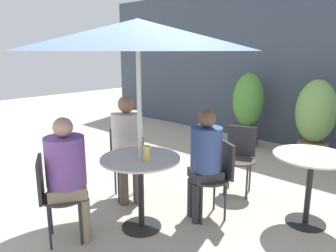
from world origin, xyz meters
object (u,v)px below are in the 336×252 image
at_px(cafe_table_near, 141,174).
at_px(cafe_table_far, 311,171).
at_px(potted_plant_0, 248,107).
at_px(umbrella, 138,35).
at_px(seated_person_2, 68,169).
at_px(seated_person_0, 205,155).
at_px(bistro_chair_0, 217,172).
at_px(beer_glass_1, 141,146).
at_px(beer_glass_0, 147,154).
at_px(bistro_chair_4, 240,153).
at_px(potted_plant_1, 315,117).
at_px(bistro_chair_2, 53,191).
at_px(seated_person_1, 128,140).
at_px(bistro_chair_1, 126,155).

relative_size(cafe_table_near, cafe_table_far, 1.03).
xyz_separation_m(potted_plant_0, umbrella, (0.73, -3.38, 1.17)).
distance_m(cafe_table_near, seated_person_2, 0.70).
bearing_deg(seated_person_0, potted_plant_0, 140.84).
xyz_separation_m(cafe_table_near, bistro_chair_0, (0.41, 0.72, -0.07)).
bearing_deg(seated_person_2, bistro_chair_0, -90.00).
height_order(bistro_chair_0, potted_plant_0, potted_plant_0).
bearing_deg(beer_glass_1, beer_glass_0, -31.24).
height_order(potted_plant_0, umbrella, umbrella).
height_order(cafe_table_near, bistro_chair_4, bistro_chair_4).
height_order(beer_glass_0, potted_plant_1, potted_plant_1).
relative_size(bistro_chair_0, beer_glass_1, 5.34).
height_order(cafe_table_far, umbrella, umbrella).
bearing_deg(bistro_chair_0, cafe_table_far, 62.58).
distance_m(bistro_chair_2, umbrella, 1.64).
xyz_separation_m(seated_person_2, umbrella, (0.34, 0.60, 1.21)).
relative_size(bistro_chair_4, umbrella, 0.38).
xyz_separation_m(cafe_table_near, seated_person_2, (-0.34, -0.60, 0.12)).
height_order(bistro_chair_4, seated_person_1, seated_person_1).
height_order(bistro_chair_2, seated_person_2, seated_person_2).
relative_size(seated_person_1, potted_plant_0, 0.93).
bearing_deg(bistro_chair_4, umbrella, -121.31).
relative_size(bistro_chair_2, potted_plant_1, 0.63).
bearing_deg(bistro_chair_1, potted_plant_0, 29.89).
relative_size(bistro_chair_1, seated_person_0, 0.70).
height_order(seated_person_1, umbrella, umbrella).
distance_m(seated_person_2, beer_glass_0, 0.74).
xyz_separation_m(beer_glass_1, umbrella, (0.11, -0.10, 1.09)).
distance_m(bistro_chair_4, beer_glass_1, 1.45).
relative_size(seated_person_0, seated_person_2, 1.00).
bearing_deg(seated_person_2, cafe_table_far, -100.46).
xyz_separation_m(bistro_chair_0, beer_glass_1, (-0.52, -0.62, 0.32)).
bearing_deg(cafe_table_far, bistro_chair_4, 166.49).
xyz_separation_m(bistro_chair_4, seated_person_2, (-0.59, -2.07, 0.20)).
relative_size(cafe_table_far, seated_person_0, 0.64).
bearing_deg(umbrella, bistro_chair_0, 60.29).
xyz_separation_m(bistro_chair_1, bistro_chair_2, (0.31, -1.14, 0.00)).
bearing_deg(potted_plant_0, umbrella, -77.76).
bearing_deg(bistro_chair_1, cafe_table_near, -90.00).
relative_size(bistro_chair_4, beer_glass_0, 5.32).
height_order(bistro_chair_2, beer_glass_0, beer_glass_0).
distance_m(bistro_chair_1, seated_person_1, 0.27).
bearing_deg(potted_plant_1, bistro_chair_1, -112.77).
distance_m(bistro_chair_0, bistro_chair_2, 1.67).
height_order(cafe_table_near, bistro_chair_1, bistro_chair_1).
distance_m(bistro_chair_4, umbrella, 2.05).
bearing_deg(potted_plant_0, bistro_chair_2, -85.54).
height_order(bistro_chair_1, potted_plant_0, potted_plant_0).
bearing_deg(cafe_table_far, bistro_chair_1, -156.89).
xyz_separation_m(bistro_chair_0, seated_person_0, (-0.07, -0.13, 0.20)).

